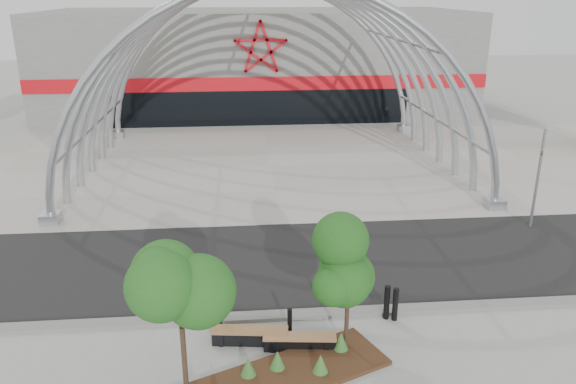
# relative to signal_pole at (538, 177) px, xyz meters

# --- Properties ---
(ground) EXTENTS (140.00, 140.00, 0.00)m
(ground) POSITION_rel_signal_pole_xyz_m (-10.64, -5.85, -2.25)
(ground) COLOR #9A9A95
(ground) RESTS_ON ground
(road) EXTENTS (140.00, 7.00, 0.02)m
(road) POSITION_rel_signal_pole_xyz_m (-10.64, -2.35, -2.24)
(road) COLOR black
(road) RESTS_ON ground
(forecourt) EXTENTS (60.00, 17.00, 0.04)m
(forecourt) POSITION_rel_signal_pole_xyz_m (-10.64, 9.65, -2.23)
(forecourt) COLOR #AAA499
(forecourt) RESTS_ON ground
(kerb) EXTENTS (60.00, 0.50, 0.12)m
(kerb) POSITION_rel_signal_pole_xyz_m (-10.64, -6.10, -2.19)
(kerb) COLOR slate
(kerb) RESTS_ON ground
(arena_building) EXTENTS (34.00, 15.24, 8.00)m
(arena_building) POSITION_rel_signal_pole_xyz_m (-10.64, 27.60, 1.74)
(arena_building) COLOR slate
(arena_building) RESTS_ON ground
(vault_canopy) EXTENTS (20.80, 15.80, 20.36)m
(vault_canopy) POSITION_rel_signal_pole_xyz_m (-10.64, 9.65, -2.23)
(vault_canopy) COLOR #A5A9AF
(vault_canopy) RESTS_ON ground
(planting_bed) EXTENTS (6.20, 4.07, 0.63)m
(planting_bed) POSITION_rel_signal_pole_xyz_m (-11.59, -9.09, -2.10)
(planting_bed) COLOR #331D12
(planting_bed) RESTS_ON ground
(signal_pole) EXTENTS (0.34, 0.59, 4.31)m
(signal_pole) POSITION_rel_signal_pole_xyz_m (0.00, 0.00, 0.00)
(signal_pole) COLOR gray
(signal_pole) RESTS_ON ground
(street_tree_0) EXTENTS (1.79, 1.79, 4.08)m
(street_tree_0) POSITION_rel_signal_pole_xyz_m (-13.86, -9.61, 0.68)
(street_tree_0) COLOR black
(street_tree_0) RESTS_ON ground
(street_tree_1) EXTENTS (1.54, 1.54, 3.63)m
(street_tree_1) POSITION_rel_signal_pole_xyz_m (-9.54, -7.88, 0.36)
(street_tree_1) COLOR black
(street_tree_1) RESTS_ON ground
(bench_0) EXTENTS (2.25, 0.75, 0.46)m
(bench_0) POSITION_rel_signal_pole_xyz_m (-12.24, -7.38, -2.03)
(bench_0) COLOR black
(bench_0) RESTS_ON ground
(bench_1) EXTENTS (2.11, 0.67, 0.43)m
(bench_1) POSITION_rel_signal_pole_xyz_m (-10.85, -7.78, -2.04)
(bench_1) COLOR black
(bench_1) RESTS_ON ground
(bollard_0) EXTENTS (0.14, 0.14, 0.90)m
(bollard_0) POSITION_rel_signal_pole_xyz_m (-13.59, -6.38, -1.80)
(bollard_0) COLOR black
(bollard_0) RESTS_ON ground
(bollard_1) EXTENTS (0.17, 0.17, 1.08)m
(bollard_1) POSITION_rel_signal_pole_xyz_m (-13.13, -6.78, -1.71)
(bollard_1) COLOR black
(bollard_1) RESTS_ON ground
(bollard_2) EXTENTS (0.14, 0.14, 0.87)m
(bollard_2) POSITION_rel_signal_pole_xyz_m (-11.06, -7.08, -1.82)
(bollard_2) COLOR black
(bollard_2) RESTS_ON ground
(bollard_3) EXTENTS (0.18, 0.18, 1.12)m
(bollard_3) POSITION_rel_signal_pole_xyz_m (-8.00, -6.45, -1.69)
(bollard_3) COLOR black
(bollard_3) RESTS_ON ground
(bollard_4) EXTENTS (0.17, 0.17, 1.08)m
(bollard_4) POSITION_rel_signal_pole_xyz_m (-7.76, -6.56, -1.71)
(bollard_4) COLOR black
(bollard_4) RESTS_ON ground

